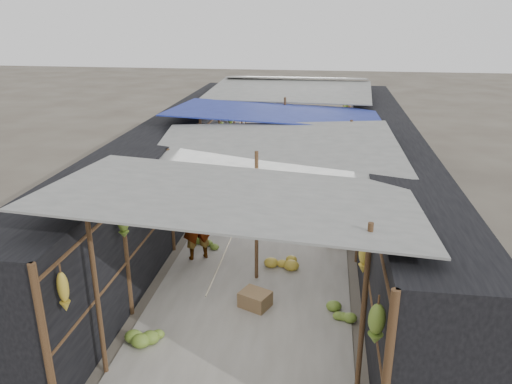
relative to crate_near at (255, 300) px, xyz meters
The scene contains 14 objects.
ground 2.00m from the crate_near, 93.36° to the right, with size 80.00×80.00×0.00m, color #6B6356.
aisle_slab 4.51m from the crate_near, 91.49° to the left, with size 3.60×16.00×0.02m, color #9E998E.
stall_left 5.41m from the crate_near, 121.99° to the left, with size 1.40×15.00×2.30m, color black.
stall_right 5.29m from the crate_near, 60.20° to the left, with size 1.40×15.00×2.30m, color black.
crate_near is the anchor object (origin of this frame).
crate_mid 3.18m from the crate_near, 63.02° to the left, with size 0.52×0.41×0.31m, color #976C4D.
crate_back 8.76m from the crate_near, 90.62° to the left, with size 0.39×0.32×0.25m, color #976C4D.
black_basin 9.37m from the crate_near, 80.54° to the left, with size 0.65×0.65×0.20m, color black.
vendor_elderly 2.33m from the crate_near, 131.49° to the left, with size 0.61×0.40×1.68m, color silver.
shopper_blue 7.21m from the crate_near, 94.65° to the left, with size 0.79×0.62×1.63m, color #203CA1.
vendor_seated 8.64m from the crate_near, 82.20° to the left, with size 0.64×0.37×0.99m, color #504945.
market_canopy 5.35m from the crate_near, 91.01° to the left, with size 5.62×15.20×2.77m.
hanging_bananas 4.61m from the crate_near, 89.30° to the left, with size 3.96×14.37×0.82m.
floor_bananas 4.37m from the crate_near, 95.20° to the left, with size 3.87×10.54×0.35m.
Camera 1 is at (1.20, -5.59, 4.98)m, focal length 35.00 mm.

